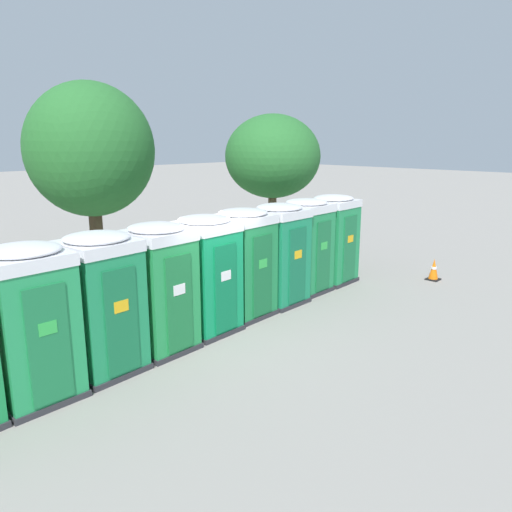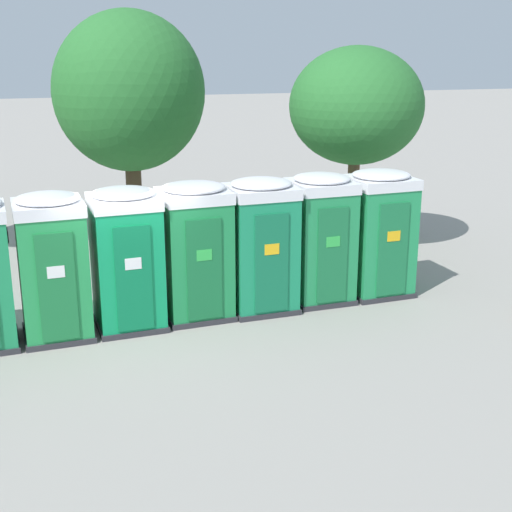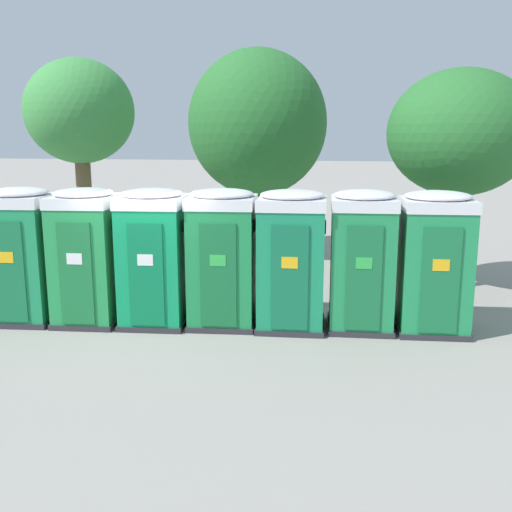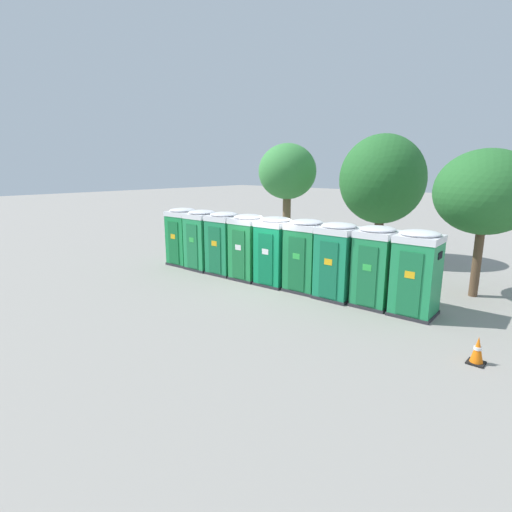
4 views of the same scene
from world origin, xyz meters
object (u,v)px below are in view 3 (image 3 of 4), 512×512
(portapotty_8, at_px, (434,262))
(street_tree_2, at_px, (80,113))
(portapotty_2, at_px, (22,254))
(portapotty_3, at_px, (87,256))
(portapotty_6, at_px, (291,259))
(portapotty_5, at_px, (223,257))
(portapotty_7, at_px, (362,260))
(portapotty_4, at_px, (154,257))
(street_tree_1, at_px, (258,124))
(street_tree_0, at_px, (460,133))

(portapotty_8, bearing_deg, street_tree_2, 149.27)
(portapotty_2, bearing_deg, portapotty_3, 3.25)
(portapotty_6, height_order, street_tree_2, street_tree_2)
(portapotty_5, relative_size, portapotty_7, 1.00)
(portapotty_3, relative_size, portapotty_5, 1.00)
(portapotty_8, bearing_deg, portapotty_4, -175.92)
(portapotty_8, height_order, street_tree_1, street_tree_1)
(portapotty_5, xyz_separation_m, portapotty_7, (2.53, 0.17, 0.00))
(portapotty_8, relative_size, street_tree_2, 0.46)
(portapotty_2, distance_m, portapotty_4, 2.54)
(street_tree_0, xyz_separation_m, street_tree_2, (-9.80, 2.20, 0.52))
(portapotty_6, xyz_separation_m, street_tree_0, (3.37, 3.32, 2.22))
(portapotty_8, bearing_deg, portapotty_6, -175.59)
(portapotty_7, height_order, street_tree_0, street_tree_0)
(portapotty_3, relative_size, portapotty_6, 1.00)
(street_tree_0, relative_size, street_tree_1, 0.85)
(portapotty_3, relative_size, portapotty_4, 1.00)
(portapotty_8, bearing_deg, street_tree_1, 123.83)
(portapotty_5, bearing_deg, street_tree_1, 92.71)
(street_tree_0, bearing_deg, portapotty_5, -144.24)
(portapotty_6, bearing_deg, portapotty_3, -176.00)
(portapotty_2, bearing_deg, portapotty_4, 3.87)
(portapotty_3, relative_size, street_tree_0, 0.52)
(portapotty_5, bearing_deg, portapotty_3, -174.36)
(portapotty_3, bearing_deg, street_tree_0, 26.61)
(portapotty_3, distance_m, portapotty_6, 3.80)
(portapotty_2, xyz_separation_m, portapotty_6, (5.06, 0.34, -0.00))
(portapotty_6, distance_m, street_tree_1, 6.95)
(portapotty_2, bearing_deg, portapotty_6, 3.81)
(portapotty_5, distance_m, street_tree_1, 6.79)
(portapotty_2, distance_m, portapotty_7, 6.34)
(portapotty_6, bearing_deg, street_tree_1, 103.96)
(portapotty_4, height_order, portapotty_8, same)
(street_tree_1, bearing_deg, portapotty_8, -56.17)
(portapotty_6, xyz_separation_m, portapotty_8, (2.53, 0.20, -0.00))
(portapotty_7, bearing_deg, portapotty_5, -176.07)
(portapotty_8, relative_size, street_tree_0, 0.52)
(street_tree_2, bearing_deg, portapotty_8, -30.73)
(portapotty_6, relative_size, portapotty_7, 1.00)
(portapotty_4, bearing_deg, street_tree_1, 81.55)
(portapotty_6, bearing_deg, portapotty_5, -179.28)
(portapotty_6, height_order, street_tree_1, street_tree_1)
(portapotty_3, height_order, street_tree_1, street_tree_1)
(portapotty_4, distance_m, portapotty_7, 3.80)
(portapotty_6, xyz_separation_m, portapotty_7, (1.26, 0.16, 0.00))
(portapotty_2, bearing_deg, portapotty_5, 4.84)
(portapotty_4, bearing_deg, portapotty_8, 4.08)
(portapotty_5, xyz_separation_m, portapotty_8, (3.80, 0.21, -0.00))
(street_tree_1, bearing_deg, portapotty_2, -117.72)
(portapotty_2, height_order, portapotty_5, same)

